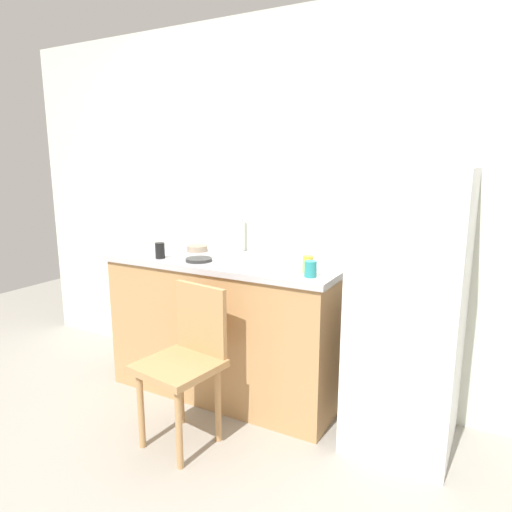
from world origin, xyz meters
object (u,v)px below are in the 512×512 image
at_px(terracotta_bowl, 197,248).
at_px(cup_yellow, 308,264).
at_px(chair, 186,357).
at_px(hotplate, 199,260).
at_px(cup_black, 160,250).
at_px(cup_teal, 310,269).
at_px(refrigerator, 408,311).

distance_m(terracotta_bowl, cup_yellow, 0.96).
distance_m(chair, hotplate, 0.67).
relative_size(terracotta_bowl, cup_yellow, 1.50).
xyz_separation_m(hotplate, cup_black, (-0.28, -0.05, 0.04)).
distance_m(terracotta_bowl, cup_teal, 1.03).
height_order(hotplate, cup_black, cup_black).
relative_size(chair, terracotta_bowl, 6.10).
distance_m(refrigerator, cup_black, 1.59).
xyz_separation_m(chair, cup_black, (-0.50, 0.39, 0.49)).
relative_size(refrigerator, hotplate, 9.04).
bearing_deg(terracotta_bowl, cup_black, -102.66).
bearing_deg(cup_yellow, terracotta_bowl, 167.19).
relative_size(terracotta_bowl, cup_teal, 1.63).
height_order(terracotta_bowl, cup_teal, cup_teal).
distance_m(terracotta_bowl, cup_black, 0.32).
relative_size(hotplate, cup_black, 1.64).
bearing_deg(chair, terracotta_bowl, 129.12).
height_order(refrigerator, hotplate, refrigerator).
relative_size(terracotta_bowl, hotplate, 0.86).
distance_m(cup_yellow, cup_teal, 0.10).
xyz_separation_m(terracotta_bowl, cup_black, (-0.07, -0.31, 0.03)).
distance_m(cup_yellow, cup_black, 1.01).
xyz_separation_m(refrigerator, cup_yellow, (-0.55, -0.10, 0.22)).
bearing_deg(hotplate, terracotta_bowl, 127.86).
height_order(refrigerator, cup_teal, refrigerator).
bearing_deg(terracotta_bowl, chair, -58.88).
relative_size(refrigerator, cup_teal, 17.16).
xyz_separation_m(cup_yellow, cup_black, (-1.01, -0.10, 0.00)).
bearing_deg(cup_black, cup_yellow, 5.73).
bearing_deg(cup_teal, cup_yellow, 120.91).
height_order(cup_yellow, cup_black, cup_black).
bearing_deg(cup_black, hotplate, 9.89).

